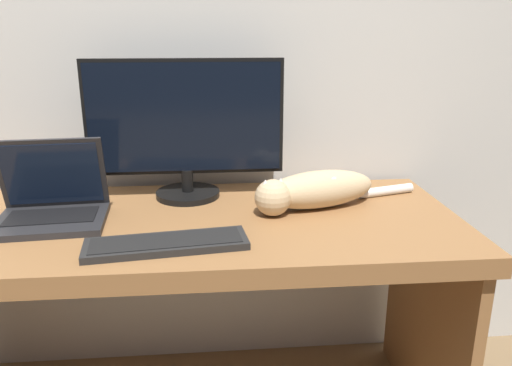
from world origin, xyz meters
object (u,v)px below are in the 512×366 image
(external_keyboard, at_px, (167,244))
(laptop, at_px, (52,206))
(monitor, at_px, (185,128))
(cat, at_px, (314,190))

(external_keyboard, bearing_deg, laptop, 141.07)
(monitor, height_order, cat, monitor)
(monitor, height_order, external_keyboard, monitor)
(monitor, relative_size, cat, 1.13)
(monitor, relative_size, external_keyboard, 1.49)
(laptop, relative_size, cat, 0.57)
(monitor, bearing_deg, laptop, -153.18)
(laptop, bearing_deg, external_keyboard, -36.35)
(external_keyboard, bearing_deg, cat, 23.89)
(cat, bearing_deg, external_keyboard, -164.78)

